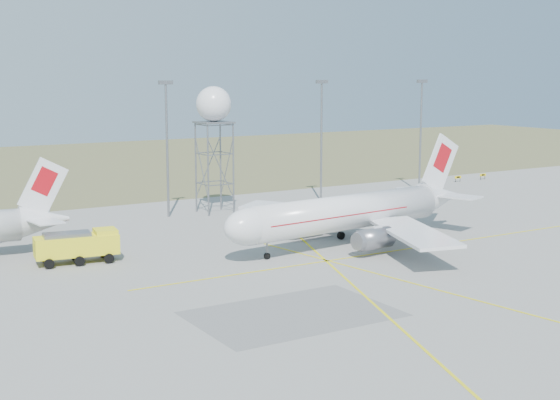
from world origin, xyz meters
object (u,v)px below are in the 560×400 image
airliner_main (349,213)px  baggage_tug (81,243)px  fire_truck (79,248)px  radar_tower (214,142)px

airliner_main → baggage_tug: 33.54m
airliner_main → fire_truck: airliner_main is taller
radar_tower → baggage_tug: 31.40m
airliner_main → baggage_tug: airliner_main is taller
airliner_main → fire_truck: bearing=-20.9°
fire_truck → baggage_tug: size_ratio=3.58×
baggage_tug → fire_truck: bearing=-96.4°
airliner_main → fire_truck: (-32.01, 8.35, -2.31)m
fire_truck → radar_tower: bearing=45.3°
airliner_main → radar_tower: radar_tower is taller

